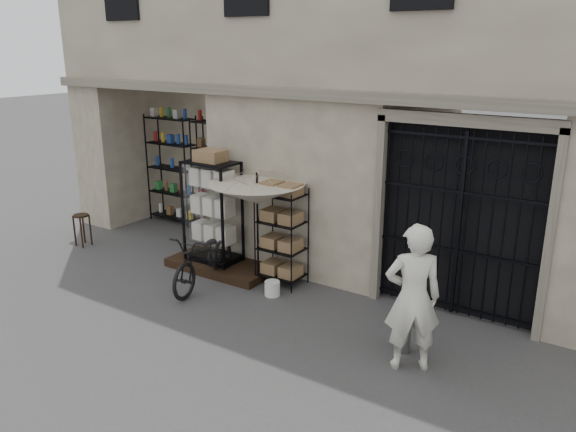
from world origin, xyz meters
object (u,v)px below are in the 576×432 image
Objects in this scene: wire_rack at (282,238)px; market_umbrella at (257,188)px; display_cabinet at (213,217)px; wooden_stool at (82,229)px; steel_bollard at (406,323)px; white_bucket at (272,288)px; bicycle at (206,285)px; shopkeeper at (408,366)px.

market_umbrella is (-0.41, -0.13, 0.85)m from wire_rack.
display_cabinet is 1.18× the size of wire_rack.
wooden_stool is at bearing -174.85° from display_cabinet.
steel_bollard is at bearing -4.47° from wire_rack.
display_cabinet is at bearing -160.51° from wire_rack.
market_umbrella is 1.71m from white_bucket.
wire_rack is at bearing 27.02° from bicycle.
wire_rack reaches higher than bicycle.
market_umbrella reaches higher than wooden_stool.
wooden_stool is at bearing -155.73° from wire_rack.
white_bucket is (1.62, -0.42, -0.86)m from display_cabinet.
shopkeeper is at bearing -19.86° from market_umbrella.
wooden_stool is at bearing -178.10° from white_bucket.
steel_bollard is 0.44× the size of shopkeeper.
bicycle is at bearing -39.41° from shopkeeper.
shopkeeper is (4.33, -1.23, -0.99)m from display_cabinet.
white_bucket is 0.30× the size of steel_bollard.
wooden_stool is at bearing 166.75° from bicycle.
wire_rack reaches higher than white_bucket.
white_bucket is at bearing -57.36° from wire_rack.
wooden_stool is 0.34× the size of shopkeeper.
bicycle is at bearing -65.58° from display_cabinet.
white_bucket is 2.83m from shopkeeper.
white_bucket is (0.56, -0.38, -1.57)m from market_umbrella.
market_umbrella reaches higher than white_bucket.
display_cabinet is at bearing 10.58° from wooden_stool.
display_cabinet is at bearing 165.52° from white_bucket.
display_cabinet is 4.28m from steel_bollard.
market_umbrella is at bearing -146.06° from wire_rack.
market_umbrella is 3.44m from steel_bollard.
market_umbrella reaches higher than shopkeeper.
shopkeeper is (2.71, -0.81, -0.12)m from white_bucket.
display_cabinet is at bearing 177.69° from market_umbrella.
steel_bollard reaches higher than white_bucket.
market_umbrella is 1.20× the size of shopkeeper.
display_cabinet is 1.07× the size of bicycle.
wooden_stool is at bearing -172.67° from market_umbrella.
wire_rack is 0.96m from market_umbrella.
shopkeeper is at bearing -8.73° from wire_rack.
wooden_stool is (-3.07, -0.57, -0.64)m from display_cabinet.
bicycle is at bearing -126.26° from wire_rack.
wooden_stool is (-4.53, -0.66, -0.49)m from wire_rack.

